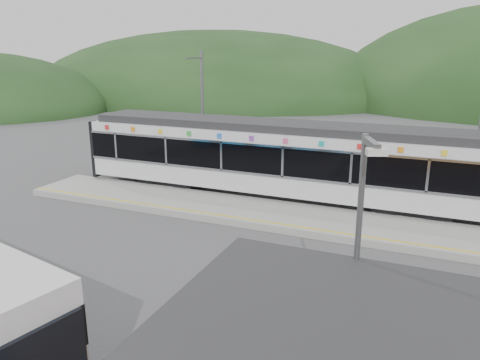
% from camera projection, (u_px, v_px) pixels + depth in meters
% --- Properties ---
extents(ground, '(120.00, 120.00, 0.00)m').
position_uv_depth(ground, '(267.00, 251.00, 16.93)').
color(ground, '#4C4C4F').
rests_on(ground, ground).
extents(hills, '(146.00, 149.00, 26.00)m').
position_uv_depth(hills, '(452.00, 226.00, 19.28)').
color(hills, '#1E3D19').
rests_on(hills, ground).
extents(platform, '(26.00, 3.20, 0.30)m').
position_uv_depth(platform, '(293.00, 218.00, 19.81)').
color(platform, '#9E9E99').
rests_on(platform, ground).
extents(yellow_line, '(26.00, 0.10, 0.01)m').
position_uv_depth(yellow_line, '(284.00, 224.00, 18.62)').
color(yellow_line, yellow).
rests_on(yellow_line, platform).
extents(train, '(20.44, 3.01, 3.74)m').
position_uv_depth(train, '(283.00, 158.00, 22.22)').
color(train, black).
rests_on(train, ground).
extents(catenary_mast_west, '(0.18, 1.80, 7.00)m').
position_uv_depth(catenary_mast_west, '(202.00, 112.00, 26.18)').
color(catenary_mast_west, slate).
rests_on(catenary_mast_west, ground).
extents(catenary_mast_east, '(0.18, 1.80, 7.00)m').
position_uv_depth(catenary_mast_east, '(480.00, 128.00, 20.90)').
color(catenary_mast_east, slate).
rests_on(catenary_mast_east, ground).
extents(lamp_post, '(0.45, 1.04, 5.51)m').
position_uv_depth(lamp_post, '(357.00, 247.00, 9.13)').
color(lamp_post, slate).
rests_on(lamp_post, ground).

